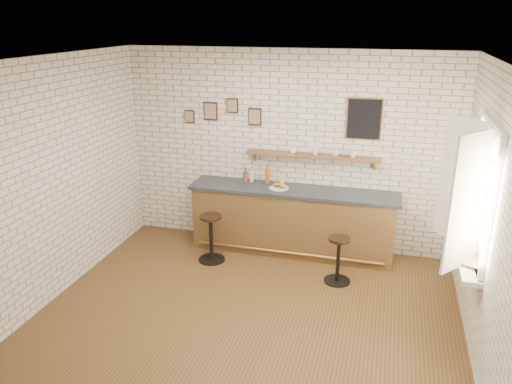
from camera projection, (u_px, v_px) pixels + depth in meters
The scene contains 21 objects.
ground at pixel (251, 308), 6.19m from camera, with size 5.00×5.00×0.00m, color brown.
bar_counter at pixel (292, 220), 7.52m from camera, with size 3.10×0.65×1.01m.
sandwich_plate at pixel (279, 188), 7.38m from camera, with size 0.28×0.28×0.01m, color white.
ciabatta_sandwich at pixel (280, 186), 7.37m from camera, with size 0.22×0.16×0.06m.
potato_chips at pixel (278, 187), 7.38m from camera, with size 0.27×0.19×0.00m.
bitters_bottle_brown at pixel (245, 176), 7.67m from camera, with size 0.07×0.07×0.21m.
bitters_bottle_white at pixel (252, 176), 7.65m from camera, with size 0.06×0.06×0.24m.
bitters_bottle_amber at pixel (267, 176), 7.58m from camera, with size 0.07×0.07×0.29m.
condiment_bottle_yellow at pixel (282, 179), 7.53m from camera, with size 0.06×0.06×0.20m.
bar_stool_left at pixel (211, 237), 7.28m from camera, with size 0.39×0.39×0.71m.
bar_stool_right at pixel (338, 258), 6.70m from camera, with size 0.38×0.38×0.65m.
wall_shelf at pixel (312, 156), 7.32m from camera, with size 2.00×0.18×0.18m.
shelf_cup_a at pixel (293, 150), 7.37m from camera, with size 0.11×0.11×0.09m, color white.
shelf_cup_b at pixel (315, 152), 7.29m from camera, with size 0.10×0.10×0.10m, color white.
shelf_cup_c at pixel (335, 153), 7.22m from camera, with size 0.11×0.11×0.09m, color white.
shelf_cup_d at pixel (353, 154), 7.15m from camera, with size 0.10×0.10×0.10m, color white.
back_wall_decor at pixel (303, 116), 7.25m from camera, with size 2.96×0.02×0.56m.
window_sill at pixel (465, 256), 5.57m from camera, with size 0.20×1.35×0.06m.
casement_window at pixel (470, 192), 5.32m from camera, with size 0.40×1.30×1.56m.
book_lower at pixel (466, 262), 5.34m from camera, with size 0.15×0.20×0.02m, color tan.
book_upper at pixel (466, 260), 5.34m from camera, with size 0.18×0.25×0.02m, color tan.
Camera 1 is at (1.47, -5.14, 3.44)m, focal length 35.00 mm.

